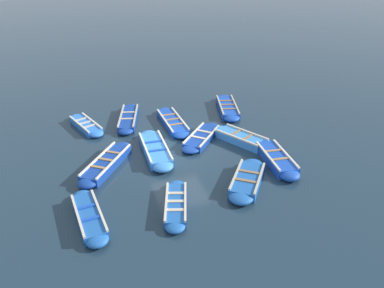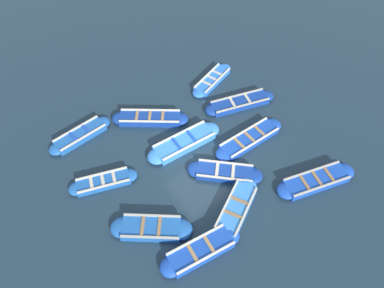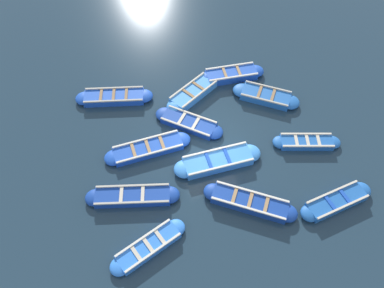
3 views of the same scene
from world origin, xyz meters
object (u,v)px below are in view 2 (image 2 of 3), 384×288
(boat_broadside, at_px, (236,210))
(boat_centre, at_px, (316,181))
(boat_far_corner, at_px, (103,182))
(boat_stern_in, at_px, (151,228))
(boat_end_of_row, at_px, (150,118))
(boat_bow_out, at_px, (240,103))
(boat_inner_gap, at_px, (249,139))
(boat_near_quay, at_px, (80,135))
(boat_alongside, at_px, (225,172))
(boat_mid_row, at_px, (184,143))
(boat_drifting, at_px, (212,80))
(boat_outer_left, at_px, (201,251))

(boat_broadside, relative_size, boat_centre, 0.88)
(boat_far_corner, distance_m, boat_centre, 9.48)
(boat_stern_in, height_order, boat_end_of_row, boat_end_of_row)
(boat_centre, bearing_deg, boat_bow_out, -3.67)
(boat_inner_gap, bearing_deg, boat_near_quay, 53.08)
(boat_stern_in, height_order, boat_bow_out, boat_stern_in)
(boat_near_quay, height_order, boat_inner_gap, boat_near_quay)
(boat_near_quay, distance_m, boat_bow_out, 8.30)
(boat_alongside, relative_size, boat_bow_out, 0.78)
(boat_centre, bearing_deg, boat_broadside, 76.13)
(boat_stern_in, distance_m, boat_end_of_row, 6.05)
(boat_alongside, height_order, boat_inner_gap, boat_alongside)
(boat_broadside, distance_m, boat_end_of_row, 6.54)
(boat_mid_row, relative_size, boat_bow_out, 1.01)
(boat_drifting, distance_m, boat_centre, 7.99)
(boat_inner_gap, bearing_deg, boat_outer_left, 121.28)
(boat_near_quay, xyz_separation_m, boat_centre, (-8.53, -7.44, 0.00))
(boat_centre, relative_size, boat_end_of_row, 1.09)
(boat_drifting, xyz_separation_m, boat_broadside, (-7.03, 4.11, 0.04))
(boat_stern_in, relative_size, boat_bow_out, 0.82)
(boat_broadside, xyz_separation_m, boat_centre, (-0.95, -3.84, -0.02))
(boat_near_quay, relative_size, boat_alongside, 1.09)
(boat_outer_left, height_order, boat_end_of_row, boat_outer_left)
(boat_broadside, xyz_separation_m, boat_end_of_row, (6.53, 0.24, -0.00))
(boat_drifting, xyz_separation_m, boat_alongside, (-5.27, 3.29, 0.00))
(boat_drifting, bearing_deg, boat_inner_gap, 166.06)
(boat_stern_in, relative_size, boat_broadside, 0.94)
(boat_drifting, distance_m, boat_broadside, 8.14)
(boat_far_corner, relative_size, boat_inner_gap, 0.79)
(boat_outer_left, bearing_deg, boat_near_quay, 9.20)
(boat_far_corner, height_order, boat_inner_gap, boat_inner_gap)
(boat_far_corner, bearing_deg, boat_stern_in, -169.89)
(boat_mid_row, relative_size, boat_drifting, 1.20)
(boat_near_quay, xyz_separation_m, boat_end_of_row, (-1.05, -3.36, 0.02))
(boat_drifting, bearing_deg, boat_end_of_row, 96.61)
(boat_stern_in, bearing_deg, boat_near_quay, 2.30)
(boat_mid_row, distance_m, boat_alongside, 2.53)
(boat_outer_left, xyz_separation_m, boat_alongside, (2.36, -3.09, -0.05))
(boat_mid_row, xyz_separation_m, boat_far_corner, (0.27, 4.20, -0.04))
(boat_far_corner, bearing_deg, boat_broadside, -139.05)
(boat_near_quay, bearing_deg, boat_outer_left, -170.80)
(boat_alongside, bearing_deg, boat_far_corner, 59.86)
(boat_mid_row, xyz_separation_m, boat_outer_left, (-4.84, 2.56, 0.01))
(boat_stern_in, relative_size, boat_mid_row, 0.82)
(boat_alongside, bearing_deg, boat_end_of_row, 12.49)
(boat_near_quay, distance_m, boat_inner_gap, 8.27)
(boat_inner_gap, bearing_deg, boat_bow_out, -29.09)
(boat_inner_gap, bearing_deg, boat_drifting, -13.94)
(boat_alongside, height_order, boat_bow_out, boat_bow_out)
(boat_centre, xyz_separation_m, boat_outer_left, (0.35, 6.12, 0.03))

